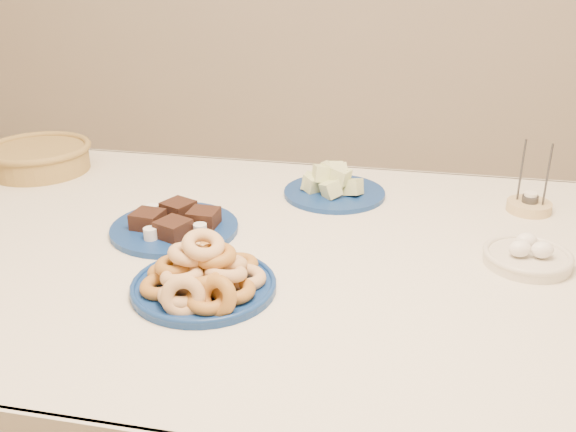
% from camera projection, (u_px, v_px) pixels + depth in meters
% --- Properties ---
extents(dining_table, '(1.71, 1.11, 0.75)m').
position_uv_depth(dining_table, '(293.00, 296.00, 1.35)').
color(dining_table, brown).
rests_on(dining_table, ground).
extents(donut_platter, '(0.29, 0.29, 0.12)m').
position_uv_depth(donut_platter, '(203.00, 277.00, 1.15)').
color(donut_platter, navy).
rests_on(donut_platter, dining_table).
extents(melon_plate, '(0.29, 0.29, 0.09)m').
position_uv_depth(melon_plate, '(333.00, 186.00, 1.59)').
color(melon_plate, navy).
rests_on(melon_plate, dining_table).
extents(brownie_plate, '(0.35, 0.35, 0.05)m').
position_uv_depth(brownie_plate, '(175.00, 225.00, 1.39)').
color(brownie_plate, navy).
rests_on(brownie_plate, dining_table).
extents(wicker_basket, '(0.36, 0.36, 0.07)m').
position_uv_depth(wicker_basket, '(39.00, 157.00, 1.75)').
color(wicker_basket, olive).
rests_on(wicker_basket, dining_table).
extents(candle_holder, '(0.13, 0.13, 0.17)m').
position_uv_depth(candle_holder, '(529.00, 205.00, 1.50)').
color(candle_holder, tan).
rests_on(candle_holder, dining_table).
extents(egg_bowl, '(0.22, 0.22, 0.06)m').
position_uv_depth(egg_bowl, '(528.00, 256.00, 1.25)').
color(egg_bowl, beige).
rests_on(egg_bowl, dining_table).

